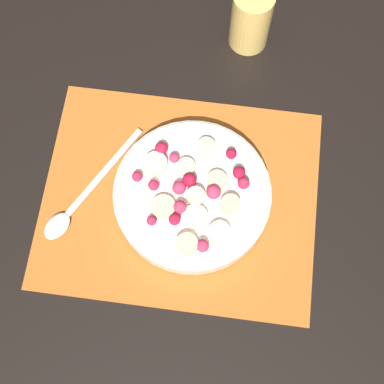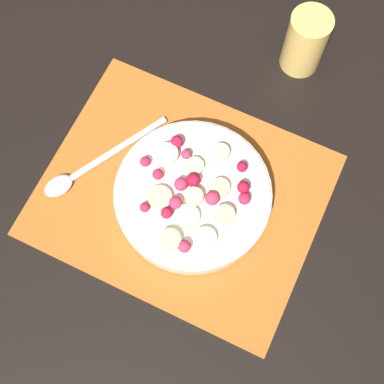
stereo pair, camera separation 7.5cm
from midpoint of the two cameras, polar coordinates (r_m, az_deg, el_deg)
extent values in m
plane|color=black|center=(0.80, -3.97, -1.08)|extent=(3.00, 3.00, 0.00)
cube|color=#B26023|center=(0.79, -3.99, -1.01)|extent=(0.41, 0.33, 0.01)
cylinder|color=silver|center=(0.78, -2.75, -1.00)|extent=(0.23, 0.23, 0.03)
torus|color=silver|center=(0.76, -2.79, -0.73)|extent=(0.23, 0.23, 0.01)
cylinder|color=white|center=(0.76, -2.80, -0.62)|extent=(0.20, 0.20, 0.00)
cylinder|color=beige|center=(0.75, 1.28, -1.77)|extent=(0.04, 0.04, 0.01)
cylinder|color=beige|center=(0.75, -2.47, -0.90)|extent=(0.03, 0.03, 0.01)
cylinder|color=beige|center=(0.77, -3.42, 2.30)|extent=(0.03, 0.03, 0.01)
cylinder|color=beige|center=(0.76, -0.12, 0.87)|extent=(0.04, 0.04, 0.01)
cylinder|color=beige|center=(0.73, -3.50, -6.05)|extent=(0.04, 0.04, 0.01)
cylinder|color=beige|center=(0.75, -5.93, -2.03)|extent=(0.04, 0.04, 0.01)
cylinder|color=#F4EAB7|center=(0.74, 0.06, -4.73)|extent=(0.04, 0.04, 0.01)
cylinder|color=#F4EAB7|center=(0.74, -2.51, -3.11)|extent=(0.05, 0.05, 0.01)
cylinder|color=#F4EAB7|center=(0.77, -6.69, 2.59)|extent=(0.04, 0.04, 0.01)
cylinder|color=beige|center=(0.78, -1.22, 4.48)|extent=(0.04, 0.04, 0.01)
sphere|color=red|center=(0.74, -4.69, -3.37)|extent=(0.02, 0.02, 0.02)
sphere|color=#B21433|center=(0.75, -3.09, 0.90)|extent=(0.02, 0.02, 0.02)
sphere|color=#B21433|center=(0.77, 1.46, 3.71)|extent=(0.02, 0.02, 0.02)
sphere|color=#B21433|center=(0.76, 2.27, 1.67)|extent=(0.02, 0.02, 0.02)
sphere|color=red|center=(0.78, -6.05, 4.25)|extent=(0.02, 0.02, 0.02)
sphere|color=#DB3356|center=(0.73, -1.81, -6.20)|extent=(0.02, 0.02, 0.02)
sphere|color=#DB3356|center=(0.74, -4.15, -2.04)|extent=(0.02, 0.02, 0.02)
sphere|color=#DB3356|center=(0.77, -4.68, 3.26)|extent=(0.01, 0.01, 0.01)
sphere|color=#D12347|center=(0.74, -7.20, -3.48)|extent=(0.01, 0.01, 0.01)
sphere|color=#DB3356|center=(0.75, -0.57, -0.76)|extent=(0.02, 0.02, 0.02)
sphere|color=#D12347|center=(0.77, -8.65, 1.24)|extent=(0.02, 0.02, 0.02)
sphere|color=#DB3356|center=(0.75, -4.29, 0.27)|extent=(0.02, 0.02, 0.02)
sphere|color=#D12347|center=(0.75, 2.74, 0.53)|extent=(0.02, 0.02, 0.02)
sphere|color=#D12347|center=(0.76, -6.96, 0.12)|extent=(0.02, 0.02, 0.02)
cube|color=silver|center=(0.82, -11.91, 1.73)|extent=(0.09, 0.15, 0.00)
ellipsoid|color=silver|center=(0.81, -16.79, -3.90)|extent=(0.05, 0.05, 0.01)
cylinder|color=#F4CC66|center=(0.88, 3.78, 17.62)|extent=(0.06, 0.06, 0.11)
camera|label=1|loc=(0.04, -92.89, -8.45)|focal=50.00mm
camera|label=2|loc=(0.04, 87.11, 8.45)|focal=50.00mm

